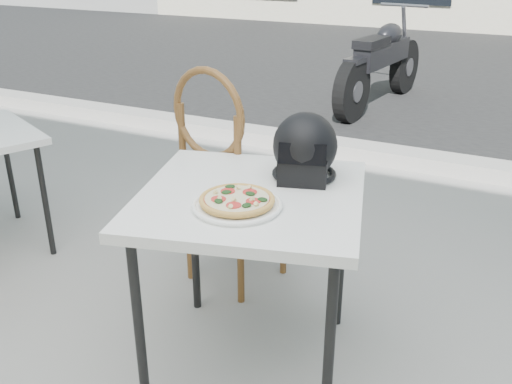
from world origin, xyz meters
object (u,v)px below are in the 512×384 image
at_px(plate, 237,205).
at_px(pizza, 237,200).
at_px(cafe_table_main, 251,210).
at_px(motorcycle, 382,64).
at_px(cafe_chair_main, 225,169).
at_px(helmet, 305,150).

xyz_separation_m(plate, pizza, (0.00, 0.00, 0.02)).
bearing_deg(cafe_table_main, motorcycle, 97.92).
height_order(cafe_table_main, motorcycle, motorcycle).
xyz_separation_m(plate, cafe_chair_main, (-0.41, 0.64, -0.16)).
bearing_deg(cafe_chair_main, pizza, 135.36).
height_order(pizza, helmet, helmet).
bearing_deg(helmet, cafe_table_main, -134.21).
bearing_deg(cafe_table_main, cafe_chair_main, 127.82).
xyz_separation_m(cafe_table_main, cafe_chair_main, (-0.39, 0.51, -0.08)).
bearing_deg(helmet, plate, -122.47).
xyz_separation_m(cafe_table_main, pizza, (0.02, -0.14, 0.10)).
relative_size(plate, cafe_chair_main, 0.34).
height_order(cafe_table_main, helmet, helmet).
height_order(helmet, motorcycle, helmet).
xyz_separation_m(pizza, motorcycle, (-0.62, 4.51, -0.36)).
distance_m(helmet, cafe_chair_main, 0.64).
relative_size(plate, helmet, 1.20).
bearing_deg(pizza, plate, -118.58).
distance_m(plate, pizza, 0.02).
xyz_separation_m(cafe_table_main, plate, (0.02, -0.14, 0.08)).
bearing_deg(pizza, motorcycle, 97.88).
xyz_separation_m(pizza, helmet, (0.11, 0.37, 0.09)).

